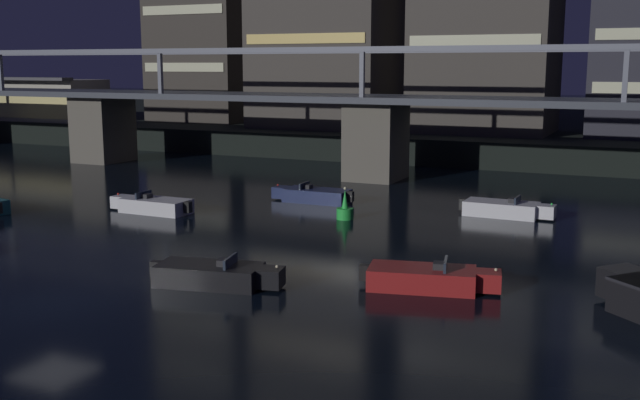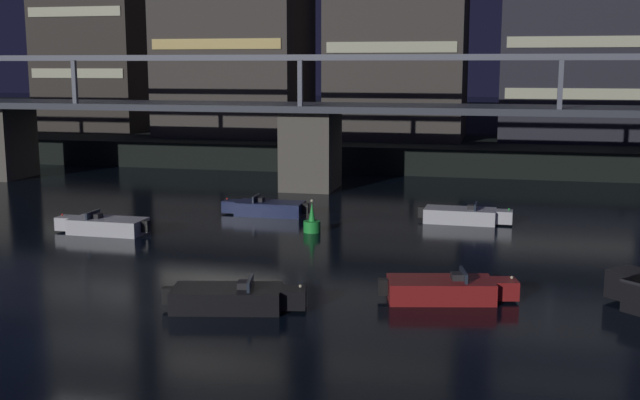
{
  "view_description": "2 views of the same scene",
  "coord_description": "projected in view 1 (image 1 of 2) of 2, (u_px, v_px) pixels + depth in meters",
  "views": [
    {
      "loc": [
        18.96,
        -19.02,
        8.18
      ],
      "look_at": [
        2.86,
        16.19,
        1.27
      ],
      "focal_mm": 42.63,
      "sensor_mm": 36.0,
      "label": 1
    },
    {
      "loc": [
        13.15,
        -21.43,
        8.71
      ],
      "look_at": [
        3.41,
        20.44,
        1.28
      ],
      "focal_mm": 44.0,
      "sensor_mm": 36.0,
      "label": 2
    }
  ],
  "objects": [
    {
      "name": "waterfront_pavilion",
      "position": [
        48.0,
        100.0,
        82.27
      ],
      "size": [
        12.4,
        7.4,
        4.7
      ],
      "color": "#B2AD9E",
      "rests_on": "far_riverbank"
    },
    {
      "name": "speedboat_far_center",
      "position": [
        428.0,
        278.0,
        27.99
      ],
      "size": [
        5.21,
        2.61,
        1.16
      ],
      "color": "maroon",
      "rests_on": "ground"
    },
    {
      "name": "channel_buoy",
      "position": [
        345.0,
        210.0,
        40.67
      ],
      "size": [
        0.9,
        0.9,
        1.76
      ],
      "color": "green",
      "rests_on": "ground"
    },
    {
      "name": "speedboat_near_center",
      "position": [
        505.0,
        209.0,
        41.43
      ],
      "size": [
        5.21,
        1.91,
        1.16
      ],
      "color": "silver",
      "rests_on": "ground"
    },
    {
      "name": "speedboat_mid_right",
      "position": [
        153.0,
        205.0,
        42.53
      ],
      "size": [
        5.2,
        1.86,
        1.16
      ],
      "color": "silver",
      "rests_on": "ground"
    },
    {
      "name": "far_riverbank",
      "position": [
        506.0,
        120.0,
        97.81
      ],
      "size": [
        240.0,
        80.0,
        2.2
      ],
      "primitive_type": "cube",
      "color": "black",
      "rests_on": "ground"
    },
    {
      "name": "river_bridge",
      "position": [
        376.0,
        121.0,
        54.29
      ],
      "size": [
        105.19,
        6.4,
        9.38
      ],
      "color": "#605B51",
      "rests_on": "ground"
    },
    {
      "name": "speedboat_near_right",
      "position": [
        215.0,
        275.0,
        28.45
      ],
      "size": [
        5.22,
        2.55,
        1.16
      ],
      "color": "black",
      "rests_on": "ground"
    },
    {
      "name": "speedboat_far_left",
      "position": [
        314.0,
        195.0,
        45.81
      ],
      "size": [
        5.19,
        1.83,
        1.16
      ],
      "color": "#19234C",
      "rests_on": "ground"
    },
    {
      "name": "ground_plane",
      "position": [
        50.0,
        305.0,
        26.23
      ],
      "size": [
        400.0,
        400.0,
        0.0
      ],
      "primitive_type": "plane",
      "color": "black"
    }
  ]
}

